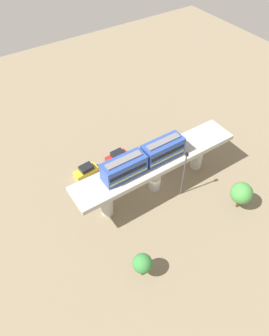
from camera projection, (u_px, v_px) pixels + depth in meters
name	position (u px, v px, depth m)	size (l,w,h in m)	color
ground_plane	(154.00, 188.00, 53.40)	(120.00, 120.00, 0.00)	#84755B
viaduct	(156.00, 167.00, 49.62)	(5.20, 28.00, 6.83)	#B7B2AA
train	(144.00, 158.00, 46.43)	(2.64, 13.55, 3.24)	#2D4CA5
parked_car_silver	(160.00, 151.00, 58.53)	(1.88, 4.23, 1.76)	#B2B5BA
parked_car_red	(117.00, 156.00, 57.56)	(1.95, 4.26, 1.76)	red
parked_car_yellow	(86.00, 171.00, 55.14)	(2.14, 4.33, 1.76)	yellow
tree_near_viaduct	(242.00, 193.00, 48.31)	(3.44, 3.44, 5.10)	brown
tree_mid_lot	(142.00, 263.00, 40.71)	(2.63, 2.63, 4.41)	brown
signal_post	(184.00, 172.00, 48.74)	(0.44, 0.28, 9.43)	#4C4C51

